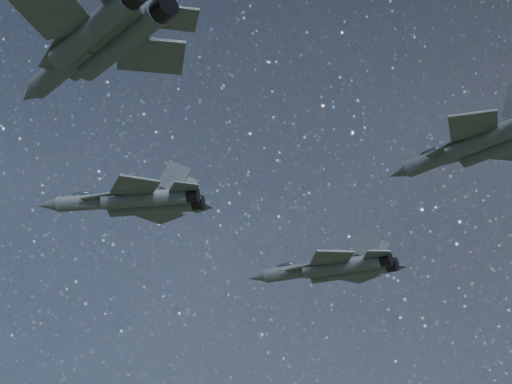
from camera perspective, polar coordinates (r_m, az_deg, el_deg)
The scene contains 4 objects.
jet_lead at distance 80.62m, azimuth -8.83°, elevation -0.64°, with size 18.15×11.89×4.68m.
jet_left at distance 86.69m, azimuth 5.65°, elevation -5.51°, with size 18.42×12.81×4.63m.
jet_right at distance 55.90m, azimuth -11.61°, elevation 10.58°, with size 19.27×13.13×4.84m.
jet_slot at distance 65.37m, azimuth 16.25°, elevation 3.50°, with size 16.78×11.47×4.21m.
Camera 1 is at (35.11, -50.59, 117.25)m, focal length 55.00 mm.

